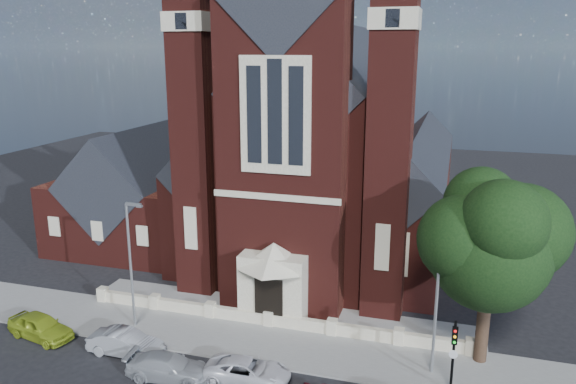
# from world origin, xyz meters

# --- Properties ---
(ground) EXTENTS (120.00, 120.00, 0.00)m
(ground) POSITION_xyz_m (0.00, 15.00, 0.00)
(ground) COLOR black
(ground) RESTS_ON ground
(pavement_strip) EXTENTS (60.00, 5.00, 0.12)m
(pavement_strip) POSITION_xyz_m (0.00, 4.50, 0.00)
(pavement_strip) COLOR slate
(pavement_strip) RESTS_ON ground
(forecourt_paving) EXTENTS (26.00, 3.00, 0.14)m
(forecourt_paving) POSITION_xyz_m (0.00, 8.50, 0.00)
(forecourt_paving) COLOR slate
(forecourt_paving) RESTS_ON ground
(forecourt_wall) EXTENTS (24.00, 0.40, 0.90)m
(forecourt_wall) POSITION_xyz_m (0.00, 6.50, 0.00)
(forecourt_wall) COLOR #B1A98D
(forecourt_wall) RESTS_ON ground
(church) EXTENTS (20.01, 34.90, 29.20)m
(church) POSITION_xyz_m (-0.00, 22.94, 8.19)
(church) COLOR #461712
(church) RESTS_ON ground
(parish_hall) EXTENTS (12.00, 12.20, 10.24)m
(parish_hall) POSITION_xyz_m (-16.00, 18.00, 4.01)
(parish_hall) COLOR #461712
(parish_hall) RESTS_ON ground
(street_tree) EXTENTS (6.40, 6.60, 10.70)m
(street_tree) POSITION_xyz_m (12.60, 5.71, 6.96)
(street_tree) COLOR black
(street_tree) RESTS_ON ground
(street_lamp_left) EXTENTS (1.16, 0.22, 8.09)m
(street_lamp_left) POSITION_xyz_m (-7.91, 4.00, 4.60)
(street_lamp_left) COLOR gray
(street_lamp_left) RESTS_ON ground
(street_lamp_right) EXTENTS (1.16, 0.22, 8.09)m
(street_lamp_right) POSITION_xyz_m (10.09, 4.00, 4.60)
(street_lamp_right) COLOR gray
(street_lamp_right) RESTS_ON ground
(traffic_signal) EXTENTS (0.28, 0.42, 4.00)m
(traffic_signal) POSITION_xyz_m (11.00, 2.43, 2.58)
(traffic_signal) COLOR black
(traffic_signal) RESTS_ON ground
(car_lime_van) EXTENTS (4.65, 2.64, 1.49)m
(car_lime_van) POSITION_xyz_m (-12.66, 1.19, 0.75)
(car_lime_van) COLOR #92A921
(car_lime_van) RESTS_ON ground
(car_silver_a) EXTENTS (4.32, 1.52, 1.42)m
(car_silver_a) POSITION_xyz_m (-6.74, 1.01, 0.71)
(car_silver_a) COLOR #95999C
(car_silver_a) RESTS_ON ground
(car_silver_b) EXTENTS (4.66, 2.20, 1.31)m
(car_silver_b) POSITION_xyz_m (-3.25, -0.41, 0.66)
(car_silver_b) COLOR #9CA0A4
(car_silver_b) RESTS_ON ground
(car_white_suv) EXTENTS (4.62, 2.34, 1.25)m
(car_white_suv) POSITION_xyz_m (0.86, 0.50, 0.63)
(car_white_suv) COLOR white
(car_white_suv) RESTS_ON ground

